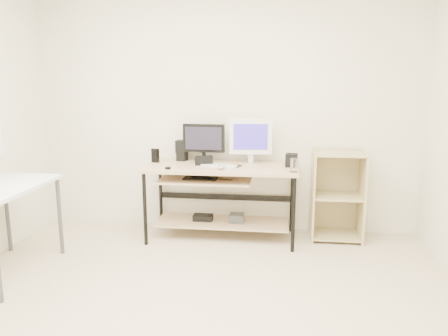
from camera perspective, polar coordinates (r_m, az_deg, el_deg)
room at (r=2.70m, az=-7.84°, el=5.47°), size 4.01×4.01×2.62m
desk at (r=4.38m, az=-0.65°, el=-2.41°), size 1.50×0.65×0.75m
shelf_unit at (r=4.56m, az=14.48°, el=-3.36°), size 0.50×0.40×0.90m
black_monitor at (r=4.48m, az=-2.66°, el=3.61°), size 0.43×0.18×0.40m
white_imac at (r=4.41m, az=3.50°, el=3.96°), size 0.43×0.14×0.46m
keyboard at (r=4.32m, az=-1.08°, el=0.36°), size 0.45×0.28×0.02m
mouse at (r=4.17m, az=-0.41°, el=0.14°), size 0.08×0.12×0.04m
center_speaker at (r=4.37m, az=-2.67°, el=0.98°), size 0.19×0.12×0.09m
speaker_left at (r=4.61m, az=-5.50°, el=2.35°), size 0.13×0.13×0.22m
speaker_right at (r=4.33m, az=8.80°, el=1.02°), size 0.12×0.12×0.13m
audio_controller at (r=4.56m, az=-8.97°, el=1.64°), size 0.08×0.07×0.14m
volume_puck at (r=4.20m, az=-7.34°, el=0.01°), size 0.06×0.06×0.02m
smartphone at (r=4.29m, az=1.74°, el=0.24°), size 0.09×0.12×0.01m
coaster at (r=4.08m, az=9.06°, el=-0.52°), size 0.10×0.10×0.01m
drinking_glass at (r=4.07m, az=9.09°, el=0.37°), size 0.08×0.08×0.12m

